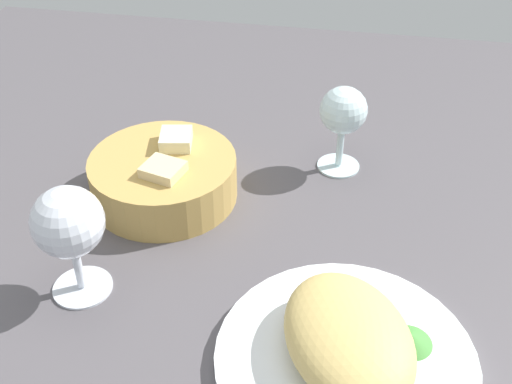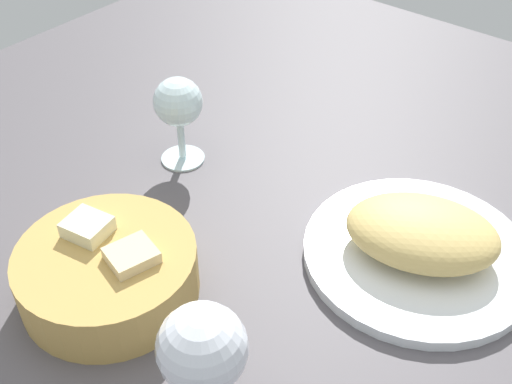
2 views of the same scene
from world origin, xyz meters
TOP-DOWN VIEW (x-y plane):
  - ground_plane at (0.00, 0.00)cm, footprint 140.00×140.00cm
  - plate at (-12.58, -9.80)cm, footprint 26.33×26.33cm
  - omelette at (-12.58, -9.80)cm, footprint 20.55×17.90cm
  - lettuce_garnish at (-9.86, -16.02)cm, footprint 4.71×4.71cm
  - bread_basket at (10.97, 15.90)cm, footprint 19.35×19.35cm
  - wine_glass_near at (21.94, -6.45)cm, footprint 6.56×6.56cm
  - wine_glass_far at (-7.32, 20.28)cm, footprint 7.82×7.82cm

SIDE VIEW (x-z plane):
  - ground_plane at x=0.00cm, z-range -2.00..0.00cm
  - plate at x=-12.58cm, z-range 0.00..1.40cm
  - lettuce_garnish at x=-9.86cm, z-range 1.40..2.75cm
  - bread_basket at x=10.97cm, z-range -0.72..7.02cm
  - omelette at x=-12.58cm, z-range 1.40..6.85cm
  - wine_glass_near at x=21.94cm, z-range 2.27..14.85cm
  - wine_glass_far at x=-7.32cm, z-range 2.40..16.17cm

